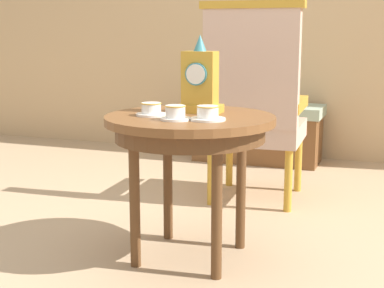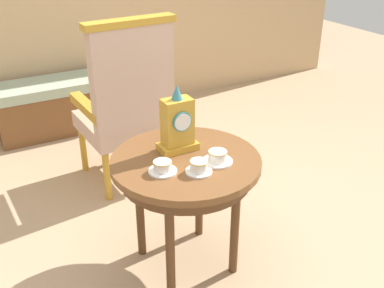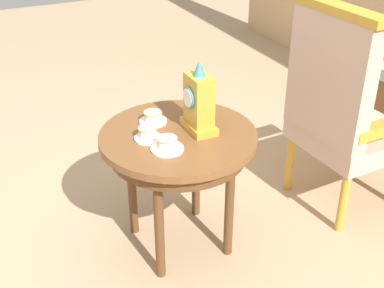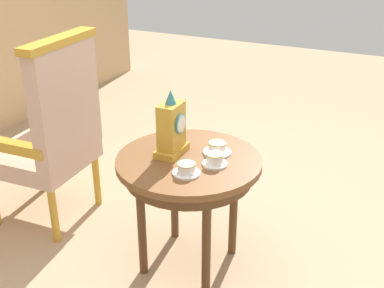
{
  "view_description": "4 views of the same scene",
  "coord_description": "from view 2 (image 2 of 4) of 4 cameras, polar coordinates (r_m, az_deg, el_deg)",
  "views": [
    {
      "loc": [
        0.86,
        -2.28,
        0.97
      ],
      "look_at": [
        0.05,
        -0.07,
        0.52
      ],
      "focal_mm": 53.5,
      "sensor_mm": 36.0,
      "label": 1
    },
    {
      "loc": [
        -0.87,
        -1.73,
        1.69
      ],
      "look_at": [
        0.08,
        -0.0,
        0.68
      ],
      "focal_mm": 43.04,
      "sensor_mm": 36.0,
      "label": 2
    },
    {
      "loc": [
        1.9,
        -0.87,
        1.74
      ],
      "look_at": [
        0.08,
        0.01,
        0.59
      ],
      "focal_mm": 48.09,
      "sensor_mm": 36.0,
      "label": 3
    },
    {
      "loc": [
        -1.92,
        -0.99,
        1.72
      ],
      "look_at": [
        0.07,
        -0.03,
        0.69
      ],
      "focal_mm": 46.06,
      "sensor_mm": 36.0,
      "label": 4
    }
  ],
  "objects": [
    {
      "name": "window_bench",
      "position": [
        4.03,
        -16.65,
        4.52
      ],
      "size": [
        0.98,
        0.4,
        0.44
      ],
      "color": "#9EB299",
      "rests_on": "ground"
    },
    {
      "name": "mantel_clock",
      "position": [
        2.21,
        -1.8,
        2.38
      ],
      "size": [
        0.19,
        0.11,
        0.34
      ],
      "color": "gold",
      "rests_on": "side_table"
    },
    {
      "name": "teacup_left",
      "position": [
        2.07,
        -3.68,
        -2.9
      ],
      "size": [
        0.13,
        0.13,
        0.06
      ],
      "color": "white",
      "rests_on": "side_table"
    },
    {
      "name": "armchair",
      "position": [
        2.97,
        -8.07,
        5.15
      ],
      "size": [
        0.57,
        0.56,
        1.14
      ],
      "color": "#CCA893",
      "rests_on": "ground"
    },
    {
      "name": "ground_plane",
      "position": [
        2.57,
        -1.62,
        -14.01
      ],
      "size": [
        10.0,
        10.0,
        0.0
      ],
      "primitive_type": "plane",
      "color": "tan"
    },
    {
      "name": "teacup_center",
      "position": [
        2.15,
        3.17,
        -1.67
      ],
      "size": [
        0.14,
        0.14,
        0.06
      ],
      "color": "white",
      "rests_on": "side_table"
    },
    {
      "name": "side_table",
      "position": [
        2.23,
        -0.78,
        -3.51
      ],
      "size": [
        0.72,
        0.72,
        0.63
      ],
      "color": "brown",
      "rests_on": "ground"
    },
    {
      "name": "teacup_right",
      "position": [
        2.06,
        0.85,
        -2.88
      ],
      "size": [
        0.12,
        0.12,
        0.06
      ],
      "color": "white",
      "rests_on": "side_table"
    }
  ]
}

